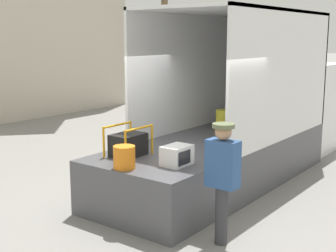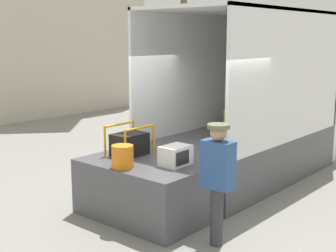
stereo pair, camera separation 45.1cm
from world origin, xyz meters
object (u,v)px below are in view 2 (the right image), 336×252
portable_generator (131,143)px  worker_person (218,172)px  pickup_truck_blue (335,101)px  orange_bucket (123,157)px  microwave (176,156)px  box_truck (276,122)px  utility_pole (184,16)px

portable_generator → worker_person: (-0.30, -1.96, -0.05)m
portable_generator → pickup_truck_blue: size_ratio=0.14×
orange_bucket → microwave: bearing=-40.0°
box_truck → pickup_truck_blue: (7.03, 1.36, -0.36)m
microwave → orange_bucket: size_ratio=1.34×
portable_generator → pickup_truck_blue: bearing=4.5°
portable_generator → utility_pole: 12.91m
utility_pole → microwave: bearing=-141.6°
box_truck → portable_generator: box_truck is taller
portable_generator → pickup_truck_blue: pickup_truck_blue is taller
orange_bucket → pickup_truck_blue: pickup_truck_blue is taller
pickup_truck_blue → box_truck: bearing=-169.0°
box_truck → worker_person: bearing=-161.5°
microwave → portable_generator: (0.01, 0.99, 0.04)m
microwave → orange_bucket: bearing=140.0°
microwave → pickup_truck_blue: pickup_truck_blue is taller
utility_pole → pickup_truck_blue: bearing=-83.1°
worker_person → utility_pole: size_ratio=0.24×
portable_generator → worker_person: bearing=-98.6°
portable_generator → worker_person: size_ratio=0.41×
microwave → worker_person: size_ratio=0.27×
orange_bucket → pickup_truck_blue: 11.85m
box_truck → pickup_truck_blue: size_ratio=1.28×
box_truck → microwave: (-4.12, -0.50, 0.09)m
pickup_truck_blue → utility_pole: size_ratio=0.68×
microwave → pickup_truck_blue: bearing=9.5°
box_truck → utility_pole: (6.26, 7.72, 2.76)m
worker_person → utility_pole: bearing=40.8°
box_truck → orange_bucket: 4.74m
pickup_truck_blue → orange_bucket: bearing=-173.5°
orange_bucket → utility_pole: bearing=35.0°
worker_person → utility_pole: 14.33m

